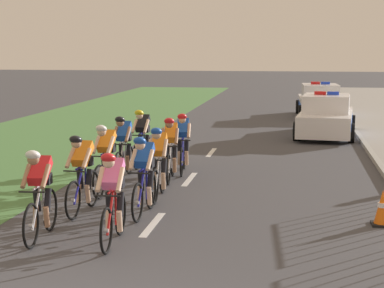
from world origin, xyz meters
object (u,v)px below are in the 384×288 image
(police_car_nearest, at_px, (326,117))
(traffic_cone_near, at_px, (382,208))
(cyclist_lead, at_px, (40,192))
(cyclist_tenth, at_px, (183,142))
(cyclist_second, at_px, (113,196))
(cyclist_seventh, at_px, (123,146))
(cyclist_sixth, at_px, (159,161))
(cyclist_fifth, at_px, (106,158))
(cyclist_third, at_px, (82,172))
(cyclist_eighth, at_px, (170,148))
(police_car_second, at_px, (320,102))
(cyclist_fourth, at_px, (144,174))
(cyclist_ninth, at_px, (142,137))

(police_car_nearest, relative_size, traffic_cone_near, 7.10)
(cyclist_lead, bearing_deg, cyclist_tenth, 77.38)
(cyclist_second, height_order, cyclist_seventh, same)
(cyclist_sixth, bearing_deg, traffic_cone_near, -17.28)
(cyclist_sixth, xyz_separation_m, cyclist_tenth, (0.01, 2.80, 0.00))
(cyclist_fifth, height_order, cyclist_sixth, same)
(cyclist_third, bearing_deg, cyclist_lead, -94.18)
(cyclist_eighth, bearing_deg, cyclist_sixth, -86.64)
(cyclist_tenth, bearing_deg, police_car_second, 74.65)
(cyclist_seventh, bearing_deg, cyclist_fourth, -68.58)
(cyclist_second, xyz_separation_m, traffic_cone_near, (4.38, 1.82, -0.48))
(cyclist_third, height_order, cyclist_eighth, same)
(cyclist_sixth, distance_m, cyclist_ninth, 3.72)
(cyclist_seventh, relative_size, cyclist_eighth, 1.00)
(police_car_second, bearing_deg, cyclist_fourth, -101.94)
(cyclist_second, bearing_deg, cyclist_eighth, 90.56)
(cyclist_sixth, xyz_separation_m, traffic_cone_near, (4.32, -1.34, -0.48))
(cyclist_second, bearing_deg, cyclist_third, 122.06)
(cyclist_eighth, height_order, traffic_cone_near, cyclist_eighth)
(cyclist_tenth, bearing_deg, cyclist_second, -90.69)
(cyclist_tenth, xyz_separation_m, police_car_nearest, (3.83, 7.43, -0.11))
(cyclist_fifth, relative_size, cyclist_sixth, 1.00)
(cyclist_lead, relative_size, cyclist_seventh, 1.00)
(cyclist_second, xyz_separation_m, police_car_nearest, (3.90, 13.39, -0.11))
(cyclist_fourth, bearing_deg, cyclist_ninth, 103.94)
(cyclist_fifth, bearing_deg, police_car_second, 73.01)
(police_car_second, bearing_deg, cyclist_eighth, -104.82)
(cyclist_seventh, xyz_separation_m, cyclist_tenth, (1.29, 0.87, 0.00))
(cyclist_ninth, relative_size, traffic_cone_near, 2.69)
(cyclist_second, xyz_separation_m, cyclist_third, (-1.12, 1.79, 0.00))
(cyclist_tenth, xyz_separation_m, police_car_second, (3.83, 13.96, -0.11))
(cyclist_third, distance_m, cyclist_fourth, 1.19)
(cyclist_ninth, distance_m, traffic_cone_near, 7.37)
(cyclist_fifth, relative_size, police_car_nearest, 0.38)
(cyclist_ninth, bearing_deg, cyclist_second, -80.33)
(traffic_cone_near, bearing_deg, cyclist_eighth, 144.50)
(cyclist_fifth, bearing_deg, cyclist_sixth, -11.84)
(cyclist_tenth, bearing_deg, traffic_cone_near, -43.89)
(cyclist_fourth, distance_m, cyclist_eighth, 3.17)
(cyclist_seventh, distance_m, cyclist_tenth, 1.56)
(cyclist_fifth, xyz_separation_m, police_car_nearest, (5.04, 9.98, -0.11))
(cyclist_seventh, bearing_deg, police_car_second, 70.94)
(cyclist_sixth, relative_size, cyclist_tenth, 1.00)
(cyclist_lead, xyz_separation_m, cyclist_sixth, (1.31, 3.10, 0.00))
(cyclist_fifth, distance_m, police_car_nearest, 11.18)
(cyclist_second, distance_m, cyclist_fourth, 1.81)
(cyclist_tenth, bearing_deg, cyclist_eighth, -97.00)
(cyclist_sixth, bearing_deg, police_car_second, 77.07)
(cyclist_lead, distance_m, traffic_cone_near, 5.91)
(cyclist_tenth, bearing_deg, cyclist_seventh, -146.04)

